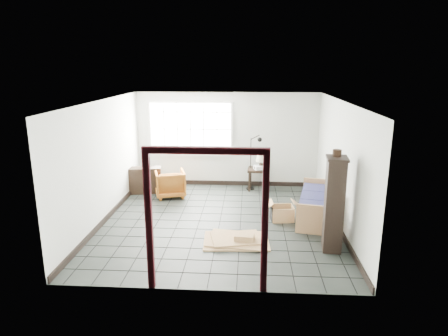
# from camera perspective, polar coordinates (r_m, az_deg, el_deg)

# --- Properties ---
(ground) EXTENTS (5.50, 5.50, 0.00)m
(ground) POSITION_cam_1_polar(r_m,az_deg,el_deg) (8.77, -0.59, -7.63)
(ground) COLOR black
(ground) RESTS_ON ground
(room_shell) EXTENTS (5.02, 5.52, 2.61)m
(room_shell) POSITION_cam_1_polar(r_m,az_deg,el_deg) (8.31, -0.60, 3.23)
(room_shell) COLOR beige
(room_shell) RESTS_ON ground
(window_panel) EXTENTS (2.32, 0.08, 1.52)m
(window_panel) POSITION_cam_1_polar(r_m,az_deg,el_deg) (11.05, -4.79, 5.58)
(window_panel) COLOR silver
(window_panel) RESTS_ON ground
(doorway_trim) EXTENTS (1.80, 0.08, 2.20)m
(doorway_trim) POSITION_cam_1_polar(r_m,az_deg,el_deg) (5.77, -2.57, -5.01)
(doorway_trim) COLOR #360C12
(doorway_trim) RESTS_ON ground
(futon_sofa) EXTENTS (1.16, 2.15, 0.90)m
(futon_sofa) POSITION_cam_1_polar(r_m,az_deg,el_deg) (9.15, 13.61, -4.92)
(futon_sofa) COLOR olive
(futon_sofa) RESTS_ON ground
(armchair) EXTENTS (0.90, 0.86, 0.75)m
(armchair) POSITION_cam_1_polar(r_m,az_deg,el_deg) (10.37, -7.71, -2.03)
(armchair) COLOR brown
(armchair) RESTS_ON ground
(side_table) EXTENTS (0.58, 0.58, 0.59)m
(side_table) POSITION_cam_1_polar(r_m,az_deg,el_deg) (10.85, 4.88, -0.60)
(side_table) COLOR black
(side_table) RESTS_ON ground
(table_lamp) EXTENTS (0.36, 0.36, 0.43)m
(table_lamp) POSITION_cam_1_polar(r_m,az_deg,el_deg) (10.72, 5.32, 1.42)
(table_lamp) COLOR black
(table_lamp) RESTS_ON side_table
(projector) EXTENTS (0.34, 0.30, 0.10)m
(projector) POSITION_cam_1_polar(r_m,az_deg,el_deg) (10.73, 5.08, 0.08)
(projector) COLOR silver
(projector) RESTS_ON side_table
(floor_lamp) EXTENTS (0.45, 0.28, 1.51)m
(floor_lamp) POSITION_cam_1_polar(r_m,az_deg,el_deg) (10.78, 4.43, 1.06)
(floor_lamp) COLOR black
(floor_lamp) RESTS_ON ground
(console_shelf) EXTENTS (0.94, 0.50, 0.69)m
(console_shelf) POSITION_cam_1_polar(r_m,az_deg,el_deg) (10.79, -11.32, -1.71)
(console_shelf) COLOR black
(console_shelf) RESTS_ON ground
(tall_shelf) EXTENTS (0.41, 0.51, 1.75)m
(tall_shelf) POSITION_cam_1_polar(r_m,az_deg,el_deg) (7.46, 15.45, -4.93)
(tall_shelf) COLOR black
(tall_shelf) RESTS_ON ground
(pot) EXTENTS (0.18, 0.18, 0.12)m
(pot) POSITION_cam_1_polar(r_m,az_deg,el_deg) (7.28, 15.85, 2.08)
(pot) COLOR black
(pot) RESTS_ON tall_shelf
(open_box) EXTENTS (0.81, 0.45, 0.44)m
(open_box) POSITION_cam_1_polar(r_m,az_deg,el_deg) (8.89, 8.28, -6.39)
(open_box) COLOR #A46D4F
(open_box) RESTS_ON ground
(cardboard_pile) EXTENTS (1.29, 0.95, 0.18)m
(cardboard_pile) POSITION_cam_1_polar(r_m,az_deg,el_deg) (7.81, 1.92, -10.15)
(cardboard_pile) COLOR #A46D4F
(cardboard_pile) RESTS_ON ground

